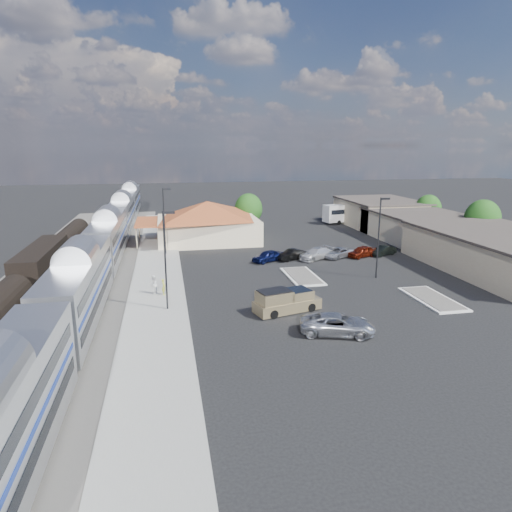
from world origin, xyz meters
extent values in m
plane|color=black|center=(0.00, 0.00, 0.00)|extent=(280.00, 280.00, 0.00)
cube|color=#4C4944|center=(-21.00, 8.00, 0.06)|extent=(16.00, 100.00, 0.12)
cube|color=gray|center=(-12.00, 6.00, 0.09)|extent=(5.50, 92.00, 0.18)
cube|color=silver|center=(-18.00, -7.45, 3.05)|extent=(3.00, 20.00, 5.00)
cube|color=black|center=(-18.00, -7.45, 0.30)|extent=(2.20, 16.00, 0.60)
cube|color=silver|center=(-18.00, 13.55, 3.05)|extent=(3.00, 20.00, 5.00)
cube|color=black|center=(-18.00, 13.55, 0.30)|extent=(2.20, 16.00, 0.60)
cube|color=silver|center=(-18.00, 34.55, 3.05)|extent=(3.00, 20.00, 5.00)
cube|color=black|center=(-18.00, 34.55, 0.30)|extent=(2.20, 16.00, 0.60)
cube|color=silver|center=(-18.00, 55.55, 3.05)|extent=(3.00, 20.00, 5.00)
cube|color=black|center=(-18.00, 55.55, 0.30)|extent=(2.20, 16.00, 0.60)
cube|color=black|center=(-24.00, 5.24, 2.20)|extent=(2.80, 14.00, 3.60)
cube|color=black|center=(-24.00, 5.24, 0.30)|extent=(2.20, 12.00, 0.60)
cylinder|color=black|center=(-24.00, 21.24, 2.10)|extent=(2.80, 14.00, 2.80)
cube|color=black|center=(-24.00, 21.24, 0.30)|extent=(2.20, 12.00, 0.60)
cube|color=beige|center=(-4.50, 24.00, 1.80)|extent=(15.00, 12.00, 3.60)
pyramid|color=brown|center=(-4.50, 24.00, 4.90)|extent=(15.30, 12.24, 2.60)
cube|color=brown|center=(-13.60, 24.00, 3.30)|extent=(3.20, 9.60, 0.25)
cube|color=#C6B28C|center=(28.00, 0.00, 2.10)|extent=(14.00, 22.00, 4.20)
cube|color=#3F3833|center=(28.00, 0.00, 4.35)|extent=(14.40, 22.40, 0.30)
cube|color=#C6B28C|center=(28.00, 18.00, 2.00)|extent=(12.00, 18.00, 4.00)
cube|color=#3F3833|center=(28.00, 18.00, 4.15)|extent=(12.40, 18.40, 0.30)
cube|color=#C6B28C|center=(28.00, 32.00, 2.25)|extent=(12.00, 16.00, 4.50)
cube|color=#3F3833|center=(28.00, 32.00, 4.65)|extent=(12.40, 16.40, 0.30)
cube|color=silver|center=(4.00, 2.00, 0.07)|extent=(3.30, 7.50, 0.15)
cube|color=#4C4944|center=(4.00, 2.00, 0.16)|extent=(2.70, 6.90, 0.10)
cube|color=silver|center=(14.00, -8.00, 0.07)|extent=(3.30, 7.50, 0.15)
cube|color=#4C4944|center=(14.00, -8.00, 0.16)|extent=(2.70, 6.90, 0.10)
cylinder|color=black|center=(-11.00, -6.00, 4.50)|extent=(0.16, 0.16, 9.00)
cube|color=black|center=(-10.50, -6.00, 8.85)|extent=(1.00, 0.25, 0.22)
cylinder|color=black|center=(-11.00, 16.00, 4.50)|extent=(0.16, 0.16, 9.00)
cube|color=black|center=(-10.50, 16.00, 8.85)|extent=(1.00, 0.25, 0.22)
cylinder|color=black|center=(12.00, 0.00, 4.50)|extent=(0.16, 0.16, 9.00)
cube|color=black|center=(12.50, 0.00, 8.85)|extent=(1.00, 0.25, 0.22)
cylinder|color=#382314|center=(34.00, 12.00, 1.43)|extent=(0.30, 0.30, 2.86)
ellipsoid|color=#144815|center=(34.00, 12.00, 4.23)|extent=(4.94, 4.94, 5.46)
cylinder|color=#382314|center=(34.00, 26.00, 1.28)|extent=(0.30, 0.30, 2.55)
ellipsoid|color=#144815|center=(34.00, 26.00, 3.77)|extent=(4.41, 4.41, 4.87)
cylinder|color=#382314|center=(3.00, 30.00, 1.36)|extent=(0.30, 0.30, 2.73)
ellipsoid|color=#144815|center=(3.00, 30.00, 4.03)|extent=(4.71, 4.71, 5.21)
cube|color=tan|center=(-0.53, -8.31, 0.60)|extent=(6.34, 3.70, 0.98)
cube|color=tan|center=(-0.53, -8.31, 1.36)|extent=(2.74, 2.60, 1.03)
cube|color=tan|center=(-0.53, -8.31, 1.47)|extent=(3.32, 2.76, 1.20)
cylinder|color=black|center=(1.58, -8.74, 0.39)|extent=(0.84, 0.50, 0.78)
cylinder|color=black|center=(1.05, -6.86, 0.39)|extent=(0.84, 0.50, 0.78)
cylinder|color=black|center=(-2.11, -9.77, 0.39)|extent=(0.84, 0.50, 0.78)
cylinder|color=black|center=(-2.64, -7.89, 0.39)|extent=(0.84, 0.50, 0.78)
imported|color=#ACAFB5|center=(2.03, -13.95, 0.82)|extent=(6.41, 4.35, 1.63)
cube|color=white|center=(24.00, 36.00, 2.01)|extent=(11.46, 4.78, 3.17)
cube|color=black|center=(24.00, 36.00, 2.39)|extent=(10.59, 4.63, 0.84)
cylinder|color=black|center=(28.06, 35.78, 0.42)|extent=(0.88, 0.45, 0.84)
cylinder|color=black|center=(27.59, 37.91, 0.42)|extent=(0.88, 0.45, 0.84)
cylinder|color=black|center=(20.95, 34.21, 0.42)|extent=(0.88, 0.45, 0.84)
cylinder|color=black|center=(20.48, 36.34, 0.42)|extent=(0.88, 0.45, 0.84)
imported|color=gold|center=(-11.29, -1.90, 0.98)|extent=(0.39, 0.59, 1.60)
imported|color=silver|center=(-12.28, -1.42, 1.12)|extent=(0.86, 1.02, 1.88)
imported|color=#0C123D|center=(1.73, 9.54, 0.73)|extent=(4.61, 3.51, 1.46)
imported|color=black|center=(4.93, 9.84, 0.69)|extent=(4.42, 3.02, 1.38)
imported|color=silver|center=(8.13, 9.54, 0.75)|extent=(5.55, 4.38, 1.50)
imported|color=#96989F|center=(11.33, 9.84, 0.67)|extent=(5.30, 4.18, 1.34)
imported|color=maroon|center=(14.53, 9.54, 0.73)|extent=(4.63, 3.26, 1.46)
imported|color=black|center=(17.73, 9.84, 0.66)|extent=(4.21, 2.82, 1.31)
camera|label=1|loc=(-10.78, -45.42, 14.42)|focal=32.00mm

